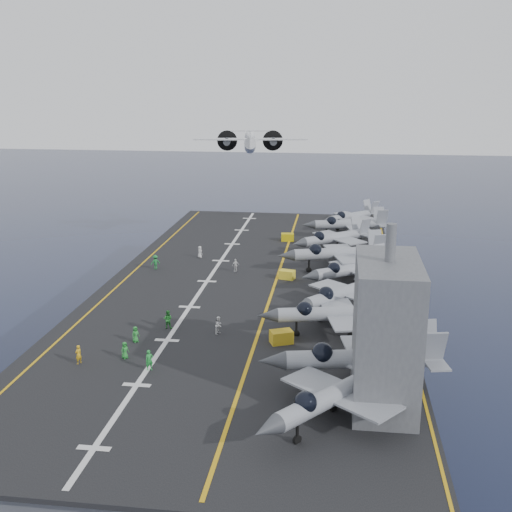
# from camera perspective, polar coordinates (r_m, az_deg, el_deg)

# --- Properties ---
(ground) EXTENTS (500.00, 500.00, 0.00)m
(ground) POSITION_cam_1_polar(r_m,az_deg,el_deg) (87.49, -0.35, -8.93)
(ground) COLOR #142135
(ground) RESTS_ON ground
(hull) EXTENTS (36.00, 90.00, 10.00)m
(hull) POSITION_cam_1_polar(r_m,az_deg,el_deg) (85.55, -0.35, -5.88)
(hull) COLOR #56595E
(hull) RESTS_ON ground
(flight_deck) EXTENTS (38.00, 92.00, 0.40)m
(flight_deck) POSITION_cam_1_polar(r_m,az_deg,el_deg) (83.80, -0.36, -2.57)
(flight_deck) COLOR black
(flight_deck) RESTS_ON hull
(foul_line) EXTENTS (0.35, 90.00, 0.02)m
(foul_line) POSITION_cam_1_polar(r_m,az_deg,el_deg) (83.39, 1.69, -2.51)
(foul_line) COLOR gold
(foul_line) RESTS_ON flight_deck
(landing_centerline) EXTENTS (0.50, 90.00, 0.02)m
(landing_centerline) POSITION_cam_1_polar(r_m,az_deg,el_deg) (84.72, -4.38, -2.25)
(landing_centerline) COLOR silver
(landing_centerline) RESTS_ON flight_deck
(deck_edge_port) EXTENTS (0.25, 90.00, 0.02)m
(deck_edge_port) POSITION_cam_1_polar(r_m,az_deg,el_deg) (87.59, -11.45, -1.93)
(deck_edge_port) COLOR gold
(deck_edge_port) RESTS_ON flight_deck
(deck_edge_stbd) EXTENTS (0.25, 90.00, 0.02)m
(deck_edge_stbd) POSITION_cam_1_polar(r_m,az_deg,el_deg) (83.36, 12.36, -2.88)
(deck_edge_stbd) COLOR gold
(deck_edge_stbd) RESTS_ON flight_deck
(island_superstructure) EXTENTS (5.00, 10.00, 15.00)m
(island_superstructure) POSITION_cam_1_polar(r_m,az_deg,el_deg) (52.37, 11.54, -5.21)
(island_superstructure) COLOR #56595E
(island_superstructure) RESTS_ON flight_deck
(fighter_jet_0) EXTENTS (16.76, 17.48, 5.07)m
(fighter_jet_0) POSITION_cam_1_polar(r_m,az_deg,el_deg) (50.39, 6.94, -12.03)
(fighter_jet_0) COLOR #A4ACB3
(fighter_jet_0) RESTS_ON flight_deck
(fighter_jet_1) EXTENTS (17.54, 13.32, 5.50)m
(fighter_jet_1) POSITION_cam_1_polar(r_m,az_deg,el_deg) (56.24, 9.47, -8.85)
(fighter_jet_1) COLOR #90989F
(fighter_jet_1) RESTS_ON flight_deck
(fighter_jet_2) EXTENTS (15.90, 12.27, 4.94)m
(fighter_jet_2) POSITION_cam_1_polar(r_m,az_deg,el_deg) (66.94, 7.00, -4.98)
(fighter_jet_2) COLOR #8E959C
(fighter_jet_2) RESTS_ON flight_deck
(fighter_jet_3) EXTENTS (16.86, 17.41, 5.07)m
(fighter_jet_3) POSITION_cam_1_polar(r_m,az_deg,el_deg) (73.33, 7.92, -3.13)
(fighter_jet_3) COLOR #949DA5
(fighter_jet_3) RESTS_ON flight_deck
(fighter_jet_4) EXTENTS (16.30, 15.14, 4.71)m
(fighter_jet_4) POSITION_cam_1_polar(r_m,az_deg,el_deg) (82.97, 8.66, -1.09)
(fighter_jet_4) COLOR gray
(fighter_jet_4) RESTS_ON flight_deck
(fighter_jet_5) EXTENTS (17.50, 14.07, 5.29)m
(fighter_jet_5) POSITION_cam_1_polar(r_m,az_deg,el_deg) (89.31, 7.39, 0.34)
(fighter_jet_5) COLOR gray
(fighter_jet_5) RESTS_ON flight_deck
(fighter_jet_6) EXTENTS (16.81, 16.19, 4.88)m
(fighter_jet_6) POSITION_cam_1_polar(r_m,az_deg,el_deg) (98.98, 7.05, 1.72)
(fighter_jet_6) COLOR #8E949D
(fighter_jet_6) RESTS_ON flight_deck
(fighter_jet_7) EXTENTS (15.88, 12.23, 4.94)m
(fighter_jet_7) POSITION_cam_1_polar(r_m,az_deg,el_deg) (108.45, 8.35, 2.90)
(fighter_jet_7) COLOR #A2AAB2
(fighter_jet_7) RESTS_ON flight_deck
(fighter_jet_8) EXTENTS (15.14, 15.01, 4.44)m
(fighter_jet_8) POSITION_cam_1_polar(r_m,az_deg,el_deg) (116.04, 8.58, 3.58)
(fighter_jet_8) COLOR #9BA4AC
(fighter_jet_8) RESTS_ON flight_deck
(tow_cart_a) EXTENTS (2.57, 2.18, 1.31)m
(tow_cart_a) POSITION_cam_1_polar(r_m,az_deg,el_deg) (65.09, 2.27, -7.20)
(tow_cart_a) COLOR gold
(tow_cart_a) RESTS_ON flight_deck
(tow_cart_b) EXTENTS (2.23, 1.75, 1.18)m
(tow_cart_b) POSITION_cam_1_polar(r_m,az_deg,el_deg) (85.48, 2.78, -1.67)
(tow_cart_b) COLOR yellow
(tow_cart_b) RESTS_ON flight_deck
(tow_cart_c) EXTENTS (2.18, 1.55, 1.23)m
(tow_cart_c) POSITION_cam_1_polar(r_m,az_deg,el_deg) (105.72, 2.82, 1.69)
(tow_cart_c) COLOR gold
(tow_cart_c) RESTS_ON flight_deck
(crew_0) EXTENTS (1.14, 1.20, 1.66)m
(crew_0) POSITION_cam_1_polar(r_m,az_deg,el_deg) (66.32, -10.66, -6.86)
(crew_0) COLOR #268C33
(crew_0) RESTS_ON flight_deck
(crew_1) EXTENTS (1.17, 1.32, 1.84)m
(crew_1) POSITION_cam_1_polar(r_m,az_deg,el_deg) (62.71, -15.51, -8.43)
(crew_1) COLOR gold
(crew_1) RESTS_ON flight_deck
(crew_2) EXTENTS (1.25, 0.87, 2.02)m
(crew_2) POSITION_cam_1_polar(r_m,az_deg,el_deg) (69.28, -7.85, -5.59)
(crew_2) COLOR #278A2F
(crew_2) RESTS_ON flight_deck
(crew_3) EXTENTS (1.47, 1.32, 2.04)m
(crew_3) POSITION_cam_1_polar(r_m,az_deg,el_deg) (90.76, -8.94, -0.54)
(crew_3) COLOR #1A7B32
(crew_3) RESTS_ON flight_deck
(crew_4) EXTENTS (1.33, 1.25, 1.84)m
(crew_4) POSITION_cam_1_polar(r_m,az_deg,el_deg) (88.50, -1.83, -0.83)
(crew_4) COLOR silver
(crew_4) RESTS_ON flight_deck
(crew_5) EXTENTS (1.26, 1.24, 1.77)m
(crew_5) POSITION_cam_1_polar(r_m,az_deg,el_deg) (95.84, -5.01, 0.37)
(crew_5) COLOR silver
(crew_5) RESTS_ON flight_deck
(crew_6) EXTENTS (1.40, 1.30, 1.94)m
(crew_6) POSITION_cam_1_polar(r_m,az_deg,el_deg) (59.99, -9.46, -9.12)
(crew_6) COLOR green
(crew_6) RESTS_ON flight_deck
(crew_7) EXTENTS (1.06, 1.31, 1.90)m
(crew_7) POSITION_cam_1_polar(r_m,az_deg,el_deg) (67.32, -3.33, -6.15)
(crew_7) COLOR white
(crew_7) RESTS_ON flight_deck
(transport_plane) EXTENTS (26.03, 19.57, 5.66)m
(transport_plane) POSITION_cam_1_polar(r_m,az_deg,el_deg) (137.36, -0.53, 9.76)
(transport_plane) COLOR silver
(crew_8) EXTENTS (1.14, 1.20, 1.66)m
(crew_8) POSITION_cam_1_polar(r_m,az_deg,el_deg) (62.81, -11.58, -8.21)
(crew_8) COLOR #268C33
(crew_8) RESTS_ON flight_deck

